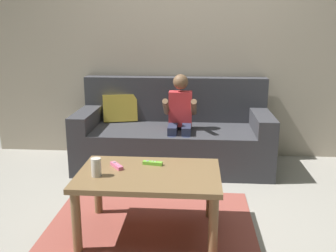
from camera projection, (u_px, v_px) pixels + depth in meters
ground_plane at (189, 222)px, 2.80m from camera, size 8.93×8.93×0.00m
wall_back at (194, 40)px, 4.03m from camera, size 4.47×0.05×2.50m
couch at (173, 136)px, 3.91m from camera, size 1.92×0.80×0.88m
person_seated_on_couch at (180, 118)px, 3.67m from camera, size 0.32×0.39×0.95m
coffee_table at (149, 182)px, 2.57m from camera, size 0.95×0.63×0.44m
area_rug at (150, 232)px, 2.66m from camera, size 1.47×1.38×0.01m
game_remote_pink_near_edge at (117, 166)px, 2.65m from camera, size 0.11×0.13×0.03m
game_remote_lime_center at (153, 163)px, 2.70m from camera, size 0.14×0.06×0.03m
soda_can at (96, 167)px, 2.48m from camera, size 0.07×0.07×0.12m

